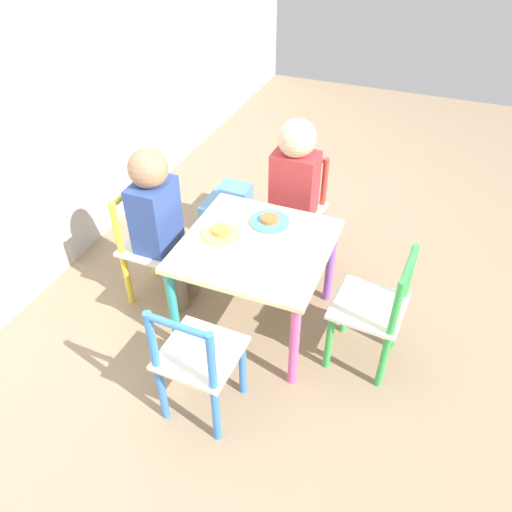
{
  "coord_description": "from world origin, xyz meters",
  "views": [
    {
      "loc": [
        -1.43,
        -0.57,
        1.6
      ],
      "look_at": [
        0.0,
        0.0,
        0.36
      ],
      "focal_mm": 35.0,
      "sensor_mm": 36.0,
      "label": 1
    }
  ],
  "objects": [
    {
      "name": "ground_plane",
      "position": [
        0.0,
        0.0,
        0.0
      ],
      "size": [
        6.0,
        6.0,
        0.0
      ],
      "primitive_type": "plane",
      "color": "#8C755B"
    },
    {
      "name": "kids_table",
      "position": [
        0.0,
        0.0,
        0.36
      ],
      "size": [
        0.57,
        0.57,
        0.43
      ],
      "color": "beige",
      "rests_on": "ground_plane"
    },
    {
      "name": "chair_yellow",
      "position": [
        0.0,
        0.49,
        0.26
      ],
      "size": [
        0.26,
        0.26,
        0.53
      ],
      "rotation": [
        0.0,
        0.0,
        -0.01
      ],
      "color": "silver",
      "rests_on": "ground_plane"
    },
    {
      "name": "chair_red",
      "position": [
        0.49,
        -0.01,
        0.26
      ],
      "size": [
        0.26,
        0.26,
        0.53
      ],
      "rotation": [
        0.0,
        0.0,
        -1.59
      ],
      "color": "silver",
      "rests_on": "ground_plane"
    },
    {
      "name": "chair_blue",
      "position": [
        -0.49,
        0.02,
        0.26
      ],
      "size": [
        0.27,
        0.27,
        0.53
      ],
      "rotation": [
        0.0,
        0.0,
        1.54
      ],
      "color": "silver",
      "rests_on": "ground_plane"
    },
    {
      "name": "chair_green",
      "position": [
        -0.03,
        -0.49,
        0.26
      ],
      "size": [
        0.28,
        0.28,
        0.53
      ],
      "rotation": [
        0.0,
        0.0,
        -3.21
      ],
      "color": "silver",
      "rests_on": "ground_plane"
    },
    {
      "name": "child_back",
      "position": [
        0.0,
        0.43,
        0.44
      ],
      "size": [
        0.2,
        0.21,
        0.74
      ],
      "rotation": [
        0.0,
        0.0,
        -0.01
      ],
      "color": "#7A6B5B",
      "rests_on": "ground_plane"
    },
    {
      "name": "child_right",
      "position": [
        0.43,
        -0.01,
        0.46
      ],
      "size": [
        0.22,
        0.2,
        0.75
      ],
      "rotation": [
        0.0,
        0.0,
        -1.59
      ],
      "color": "#4C608E",
      "rests_on": "ground_plane"
    },
    {
      "name": "plate_back",
      "position": [
        0.0,
        0.15,
        0.43
      ],
      "size": [
        0.15,
        0.15,
        0.03
      ],
      "color": "#EADB66",
      "rests_on": "kids_table"
    },
    {
      "name": "plate_right",
      "position": [
        0.15,
        0.0,
        0.43
      ],
      "size": [
        0.16,
        0.16,
        0.03
      ],
      "color": "#4C9EE0",
      "rests_on": "kids_table"
    },
    {
      "name": "storage_bin",
      "position": [
        0.65,
        0.43,
        0.08
      ],
      "size": [
        0.34,
        0.18,
        0.17
      ],
      "color": "#4C7FB7",
      "rests_on": "ground_plane"
    }
  ]
}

